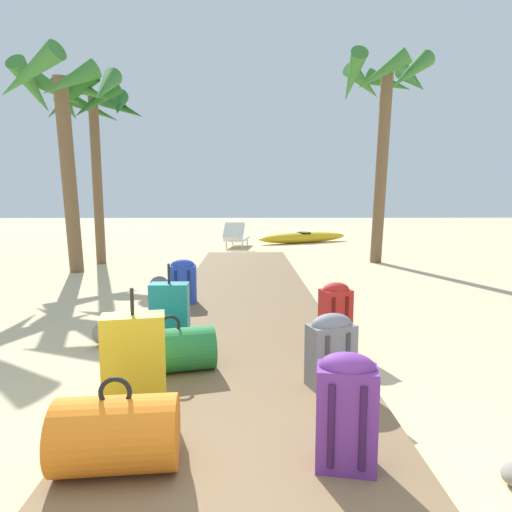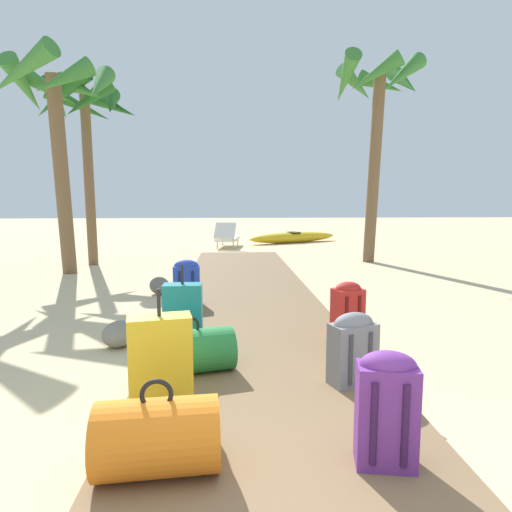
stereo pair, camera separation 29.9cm
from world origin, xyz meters
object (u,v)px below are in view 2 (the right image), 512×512
object	(u,v)px
suitcase_yellow	(160,362)
duffel_bag_orange	(158,437)
palm_tree_near_left	(58,104)
palm_tree_far_left	(86,113)
backpack_blue	(187,281)
backpack_red	(348,310)
suitcase_teal	(183,316)
lounge_chair	(227,237)
kayak	(293,237)
duffel_bag_green	(190,351)
backpack_grey	(353,347)
backpack_purple	(387,406)
palm_tree_far_right	(376,101)

from	to	relation	value
suitcase_yellow	duffel_bag_orange	size ratio (longest dim) A/B	1.25
suitcase_yellow	palm_tree_near_left	size ratio (longest dim) A/B	0.19
palm_tree_far_left	palm_tree_near_left	size ratio (longest dim) A/B	0.99
backpack_blue	backpack_red	size ratio (longest dim) A/B	1.00
suitcase_teal	duffel_bag_orange	xyz separation A→B (m)	(0.07, -1.90, -0.11)
lounge_chair	palm_tree_far_left	bearing A→B (deg)	-131.42
backpack_red	lounge_chair	xyz separation A→B (m)	(-1.17, 9.25, -0.06)
palm_tree_far_left	palm_tree_near_left	bearing A→B (deg)	-93.61
suitcase_yellow	kayak	xyz separation A→B (m)	(2.65, 11.90, -0.21)
duffel_bag_green	duffel_bag_orange	bearing A→B (deg)	-92.07
backpack_blue	backpack_grey	xyz separation A→B (m)	(1.46, -2.63, -0.02)
backpack_red	lounge_chair	distance (m)	9.33
backpack_purple	palm_tree_far_left	size ratio (longest dim) A/B	0.15
backpack_red	kayak	bearing A→B (deg)	84.28
backpack_grey	backpack_red	bearing A→B (deg)	76.81
lounge_chair	backpack_blue	bearing A→B (deg)	-93.87
backpack_grey	kayak	bearing A→B (deg)	83.65
suitcase_teal	backpack_purple	xyz separation A→B (m)	(1.22, -1.90, 0.02)
suitcase_teal	kayak	bearing A→B (deg)	76.23
duffel_bag_orange	duffel_bag_green	distance (m)	1.28
suitcase_teal	duffel_bag_green	bearing A→B (deg)	-79.77
backpack_purple	palm_tree_far_right	xyz separation A→B (m)	(2.46, 7.67, 3.19)
duffel_bag_green	backpack_grey	bearing A→B (deg)	-13.50
backpack_grey	palm_tree_far_left	xyz separation A→B (m)	(-3.93, 6.84, 2.92)
backpack_blue	palm_tree_far_left	size ratio (longest dim) A/B	0.14
suitcase_yellow	palm_tree_near_left	distance (m)	6.95
kayak	suitcase_yellow	bearing A→B (deg)	-102.55
suitcase_teal	palm_tree_far_right	xyz separation A→B (m)	(3.68, 5.76, 3.21)
kayak	backpack_blue	bearing A→B (deg)	-107.01
palm_tree_far_right	lounge_chair	world-z (taller)	palm_tree_far_right
backpack_purple	palm_tree_near_left	distance (m)	8.07
backpack_blue	lounge_chair	xyz separation A→B (m)	(0.51, 7.59, -0.06)
palm_tree_far_left	kayak	xyz separation A→B (m)	(5.22, 4.78, -3.10)
backpack_purple	lounge_chair	world-z (taller)	lounge_chair
backpack_purple	duffel_bag_green	distance (m)	1.70
duffel_bag_orange	backpack_purple	distance (m)	1.16
backpack_blue	palm_tree_near_left	bearing A→B (deg)	131.71
palm_tree_far_right	duffel_bag_green	bearing A→B (deg)	-119.19
backpack_blue	suitcase_teal	bearing A→B (deg)	-85.74
backpack_blue	palm_tree_far_right	xyz separation A→B (m)	(3.80, 4.05, 3.20)
backpack_red	palm_tree_far_left	bearing A→B (deg)	125.32
duffel_bag_green	palm_tree_far_left	world-z (taller)	palm_tree_far_left
backpack_blue	duffel_bag_orange	size ratio (longest dim) A/B	0.92
duffel_bag_orange	suitcase_teal	bearing A→B (deg)	91.98
backpack_grey	kayak	size ratio (longest dim) A/B	0.16
backpack_red	kayak	world-z (taller)	backpack_red
backpack_blue	duffel_bag_orange	world-z (taller)	backpack_blue
suitcase_yellow	kayak	size ratio (longest dim) A/B	0.24
duffel_bag_green	palm_tree_far_left	size ratio (longest dim) A/B	0.19
suitcase_yellow	palm_tree_far_right	size ratio (longest dim) A/B	0.17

